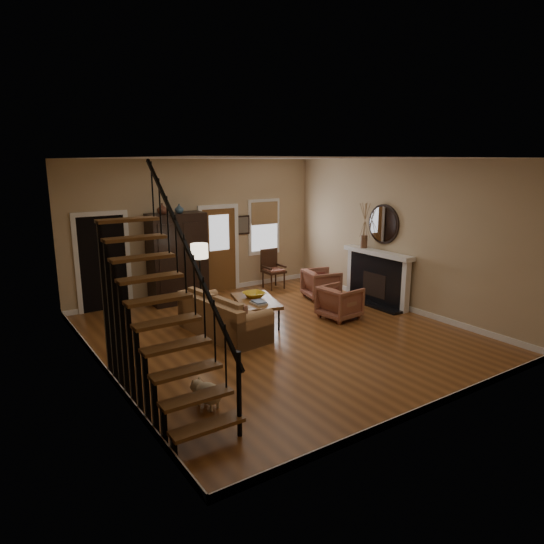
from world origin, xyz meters
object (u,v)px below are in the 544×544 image
coffee_table (256,311)px  side_chair (274,269)px  armchair_left (340,302)px  floor_lamp (200,281)px  armoire (178,258)px  sofa (224,316)px  armchair_right (321,284)px

coffee_table → side_chair: size_ratio=1.28×
armchair_left → floor_lamp: 2.97m
coffee_table → armchair_left: 1.79m
armchair_left → floor_lamp: floor_lamp is taller
armoire → sofa: bearing=-93.5°
sofa → coffee_table: sofa is taller
sofa → side_chair: side_chair is taller
sofa → coffee_table: size_ratio=1.50×
sofa → armchair_left: sofa is taller
armoire → armchair_right: (2.98, -1.62, -0.70)m
sofa → armchair_left: size_ratio=2.56×
armoire → sofa: size_ratio=1.07×
coffee_table → floor_lamp: size_ratio=0.83×
armchair_left → side_chair: bearing=-9.3°
armoire → side_chair: 2.61m
sofa → floor_lamp: bearing=77.6°
armchair_left → side_chair: side_chair is taller
armoire → coffee_table: armoire is taller
armoire → coffee_table: (0.71, -2.29, -0.80)m
armchair_right → floor_lamp: (-3.03, 0.32, 0.44)m
coffee_table → side_chair: (1.84, 2.09, 0.26)m
armchair_left → side_chair: (0.21, 2.81, 0.16)m
armchair_left → side_chair: 2.83m
sofa → armchair_right: sofa is taller
armchair_left → coffee_table: bearing=61.2°
coffee_table → sofa: bearing=-165.3°
side_chair → coffee_table: bearing=-131.3°
armoire → floor_lamp: size_ratio=1.33×
sofa → armchair_right: size_ratio=2.52×
coffee_table → armchair_left: armchair_left is taller
armchair_right → coffee_table: bearing=119.7°
coffee_table → side_chair: 2.80m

